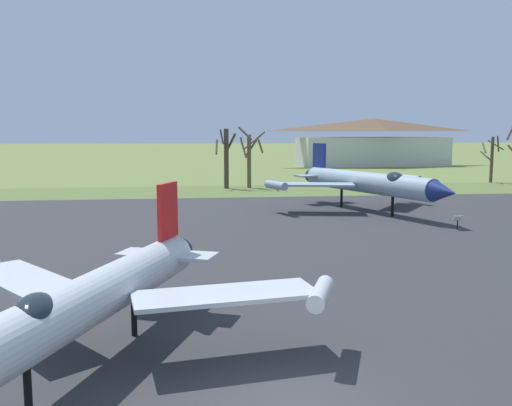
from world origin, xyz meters
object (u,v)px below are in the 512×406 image
object	(u,v)px
info_placard_front_left	(458,221)
visitor_building	(373,143)
jet_fighter_rear_left	(87,300)
jet_fighter_front_left	(368,182)

from	to	relation	value
info_placard_front_left	visitor_building	distance (m)	69.55
info_placard_front_left	jet_fighter_rear_left	xyz separation A→B (m)	(-20.02, -19.08, 1.32)
jet_fighter_front_left	visitor_building	size ratio (longest dim) A/B	0.55
jet_fighter_rear_left	info_placard_front_left	bearing A→B (deg)	43.62
info_placard_front_left	jet_fighter_rear_left	distance (m)	27.69
info_placard_front_left	jet_fighter_front_left	bearing A→B (deg)	109.86
jet_fighter_rear_left	jet_fighter_front_left	bearing A→B (deg)	58.63
info_placard_front_left	jet_fighter_rear_left	bearing A→B (deg)	-136.38
jet_fighter_front_left	visitor_building	world-z (taller)	visitor_building
jet_fighter_rear_left	visitor_building	bearing A→B (deg)	66.59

